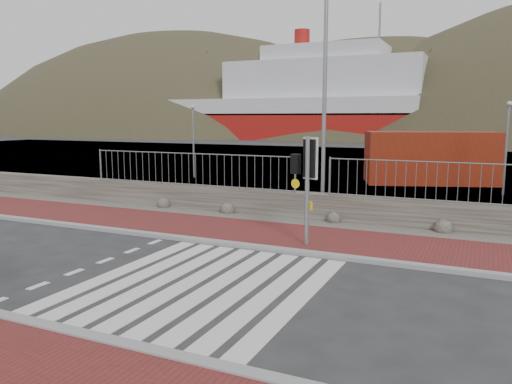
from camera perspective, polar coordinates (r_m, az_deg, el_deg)
The scene contains 15 objects.
ground at distance 10.55m, azimuth -6.19°, elevation -10.44°, with size 220.00×220.00×0.00m, color #28282B.
sidewalk_far at distance 14.43m, azimuth 3.03°, elevation -5.03°, with size 40.00×3.00×0.08m, color maroon.
kerb_near at distance 8.29m, azimuth -17.30°, elevation -15.86°, with size 40.00×0.25×0.12m, color gray.
kerb_far at distance 13.09m, azimuth 0.59°, elevation -6.40°, with size 40.00×0.25×0.12m, color gray.
zebra_crossing at distance 10.55m, azimuth -6.19°, elevation -10.41°, with size 4.62×5.60×0.01m.
gravel_strip at distance 16.26m, azimuth 5.63°, elevation -3.55°, with size 40.00×1.50×0.06m, color #59544C.
stone_wall at distance 16.93m, azimuth 6.54°, elevation -1.64°, with size 40.00×0.60×0.90m, color #463F39.
railing at distance 16.60m, azimuth 6.46°, elevation 2.94°, with size 18.07×0.07×1.22m.
quay at distance 36.97m, azimuth 16.56°, elevation 2.86°, with size 120.00×40.00×0.50m, color #4C4C4F.
water at distance 71.72m, azimuth 20.60°, elevation 5.25°, with size 220.00×50.00×0.05m, color #3F4C54.
ferry at distance 82.08m, azimuth 3.41°, elevation 9.86°, with size 50.00×16.00×20.00m.
hills_backdrop at distance 100.03m, azimuth 24.87°, elevation -7.63°, with size 254.00×90.00×100.00m.
traffic_signal_far at distance 13.05m, azimuth 5.75°, elevation 2.79°, with size 0.72×0.36×2.94m.
streetlight at distance 17.38m, azimuth 8.27°, elevation 12.07°, with size 1.70×0.44×8.03m.
shipping_container at distance 27.59m, azimuth 19.24°, elevation 3.74°, with size 6.45×2.69×2.69m, color maroon.
Camera 1 is at (5.16, -8.55, 3.42)m, focal length 35.00 mm.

